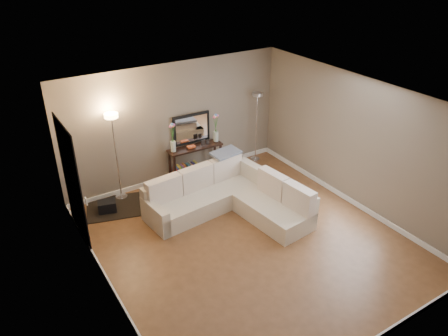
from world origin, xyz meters
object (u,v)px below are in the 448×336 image
sectional_sofa (228,197)px  console_table (192,161)px  floor_lamp_unlit (257,113)px  floor_lamp_lit (114,140)px

sectional_sofa → console_table: bearing=88.5°
sectional_sofa → floor_lamp_unlit: bearing=40.9°
console_table → floor_lamp_unlit: (1.72, 0.00, 0.77)m
floor_lamp_lit → floor_lamp_unlit: 3.38m
sectional_sofa → floor_lamp_lit: (-1.62, 1.58, 1.00)m
sectional_sofa → floor_lamp_unlit: floor_lamp_unlit is taller
sectional_sofa → floor_lamp_lit: bearing=135.7°
sectional_sofa → console_table: sectional_sofa is taller
floor_lamp_lit → floor_lamp_unlit: size_ratio=1.10×
sectional_sofa → floor_lamp_unlit: 2.49m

